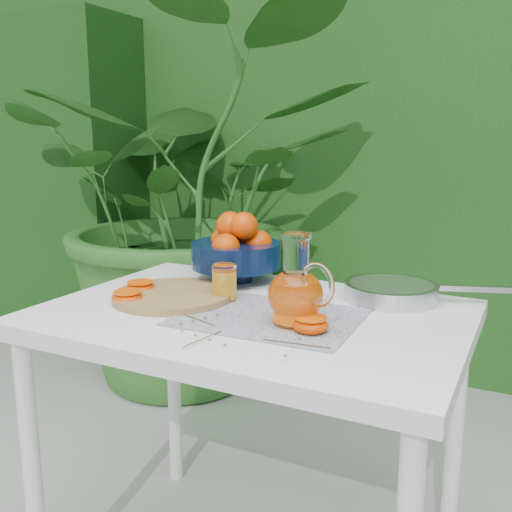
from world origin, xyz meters
The scene contains 11 objects.
hedge_backdrop centered at (0.06, 2.06, 1.19)m, with size 8.00×1.65×2.50m.
potted_plant_left centered at (-1.02, 1.16, 0.86)m, with size 1.73×1.73×1.73m, color #316321.
white_table centered at (-0.14, 0.07, 0.67)m, with size 1.00×0.70×0.75m.
placemat centered at (-0.08, 0.04, 0.75)m, with size 0.41×0.32×0.00m, color #0B1242.
cutting_board centered at (-0.37, 0.07, 0.76)m, with size 0.31×0.31×0.02m, color #9F7448.
fruit_bowl centered at (-0.32, 0.32, 0.84)m, with size 0.26×0.26×0.20m.
juice_pitcher centered at (-0.01, 0.02, 0.82)m, with size 0.19×0.16×0.20m.
juice_tumbler centered at (-0.24, 0.11, 0.80)m, with size 0.08×0.08×0.09m.
saute_pan centered at (0.14, 0.31, 0.77)m, with size 0.44×0.30×0.04m.
orange_halves centered at (-0.29, 0.01, 0.77)m, with size 0.60×0.18×0.04m.
thyme_sprigs centered at (-0.09, -0.11, 0.76)m, with size 0.37×0.21×0.01m.
Camera 1 is at (0.46, -1.10, 1.16)m, focal length 40.00 mm.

